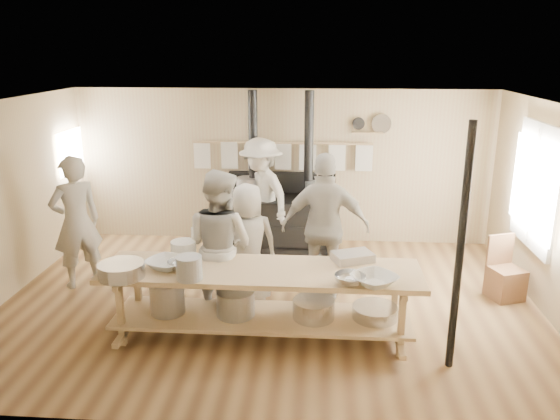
{
  "coord_description": "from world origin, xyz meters",
  "views": [
    {
      "loc": [
        0.64,
        -6.56,
        3.25
      ],
      "look_at": [
        0.13,
        0.2,
        1.22
      ],
      "focal_mm": 35.0,
      "sensor_mm": 36.0,
      "label": 1
    }
  ],
  "objects_px": {
    "cook_center": "(248,243)",
    "cook_right": "(325,227)",
    "prep_table": "(261,296)",
    "roasting_pan": "(353,257)",
    "cook_left": "(220,245)",
    "chair": "(505,280)",
    "cook_by_window": "(261,195)",
    "cook_far_left": "(76,222)",
    "stove": "(280,217)"
  },
  "relations": [
    {
      "from": "cook_right",
      "to": "chair",
      "type": "distance_m",
      "value": 2.53
    },
    {
      "from": "roasting_pan",
      "to": "cook_left",
      "type": "bearing_deg",
      "value": 173.58
    },
    {
      "from": "cook_right",
      "to": "chair",
      "type": "bearing_deg",
      "value": -175.34
    },
    {
      "from": "cook_right",
      "to": "cook_left",
      "type": "bearing_deg",
      "value": 27.69
    },
    {
      "from": "cook_by_window",
      "to": "chair",
      "type": "height_order",
      "value": "cook_by_window"
    },
    {
      "from": "cook_center",
      "to": "cook_by_window",
      "type": "relative_size",
      "value": 0.85
    },
    {
      "from": "prep_table",
      "to": "cook_far_left",
      "type": "height_order",
      "value": "cook_far_left"
    },
    {
      "from": "cook_center",
      "to": "cook_right",
      "type": "bearing_deg",
      "value": 170.41
    },
    {
      "from": "stove",
      "to": "roasting_pan",
      "type": "distance_m",
      "value": 2.91
    },
    {
      "from": "cook_center",
      "to": "roasting_pan",
      "type": "xyz_separation_m",
      "value": [
        1.32,
        -0.63,
        0.1
      ]
    },
    {
      "from": "cook_left",
      "to": "roasting_pan",
      "type": "bearing_deg",
      "value": -158.78
    },
    {
      "from": "cook_far_left",
      "to": "roasting_pan",
      "type": "distance_m",
      "value": 3.85
    },
    {
      "from": "cook_center",
      "to": "cook_right",
      "type": "height_order",
      "value": "cook_right"
    },
    {
      "from": "cook_center",
      "to": "cook_right",
      "type": "distance_m",
      "value": 1.04
    },
    {
      "from": "prep_table",
      "to": "cook_by_window",
      "type": "xyz_separation_m",
      "value": [
        -0.3,
        2.85,
        0.42
      ]
    },
    {
      "from": "prep_table",
      "to": "chair",
      "type": "height_order",
      "value": "prep_table"
    },
    {
      "from": "cook_by_window",
      "to": "roasting_pan",
      "type": "distance_m",
      "value": 2.86
    },
    {
      "from": "cook_far_left",
      "to": "cook_center",
      "type": "height_order",
      "value": "cook_far_left"
    },
    {
      "from": "cook_left",
      "to": "cook_by_window",
      "type": "height_order",
      "value": "cook_left"
    },
    {
      "from": "prep_table",
      "to": "cook_far_left",
      "type": "relative_size",
      "value": 1.93
    },
    {
      "from": "cook_far_left",
      "to": "cook_right",
      "type": "height_order",
      "value": "cook_right"
    },
    {
      "from": "stove",
      "to": "chair",
      "type": "distance_m",
      "value": 3.61
    },
    {
      "from": "stove",
      "to": "cook_left",
      "type": "distance_m",
      "value": 2.6
    },
    {
      "from": "cook_far_left",
      "to": "chair",
      "type": "bearing_deg",
      "value": 138.76
    },
    {
      "from": "cook_by_window",
      "to": "cook_right",
      "type": "bearing_deg",
      "value": -13.8
    },
    {
      "from": "prep_table",
      "to": "cook_right",
      "type": "distance_m",
      "value": 1.44
    },
    {
      "from": "stove",
      "to": "roasting_pan",
      "type": "relative_size",
      "value": 5.76
    },
    {
      "from": "stove",
      "to": "cook_left",
      "type": "xyz_separation_m",
      "value": [
        -0.55,
        -2.51,
        0.42
      ]
    },
    {
      "from": "cook_far_left",
      "to": "roasting_pan",
      "type": "bearing_deg",
      "value": 124.59
    },
    {
      "from": "prep_table",
      "to": "roasting_pan",
      "type": "bearing_deg",
      "value": 17.45
    },
    {
      "from": "cook_left",
      "to": "cook_by_window",
      "type": "xyz_separation_m",
      "value": [
        0.25,
        2.34,
        -0.0
      ]
    },
    {
      "from": "prep_table",
      "to": "cook_by_window",
      "type": "height_order",
      "value": "cook_by_window"
    },
    {
      "from": "roasting_pan",
      "to": "cook_by_window",
      "type": "bearing_deg",
      "value": 118.17
    },
    {
      "from": "stove",
      "to": "prep_table",
      "type": "xyz_separation_m",
      "value": [
        -0.0,
        -3.02,
        -0.0
      ]
    },
    {
      "from": "cook_center",
      "to": "roasting_pan",
      "type": "bearing_deg",
      "value": 134.41
    },
    {
      "from": "cook_far_left",
      "to": "cook_left",
      "type": "bearing_deg",
      "value": 119.24
    },
    {
      "from": "cook_by_window",
      "to": "cook_left",
      "type": "bearing_deg",
      "value": -51.2
    },
    {
      "from": "chair",
      "to": "cook_far_left",
      "type": "bearing_deg",
      "value": 159.99
    },
    {
      "from": "cook_left",
      "to": "chair",
      "type": "xyz_separation_m",
      "value": [
        3.71,
        0.77,
        -0.69
      ]
    },
    {
      "from": "prep_table",
      "to": "stove",
      "type": "bearing_deg",
      "value": 89.96
    },
    {
      "from": "cook_right",
      "to": "cook_by_window",
      "type": "bearing_deg",
      "value": -57.36
    },
    {
      "from": "cook_by_window",
      "to": "roasting_pan",
      "type": "xyz_separation_m",
      "value": [
        1.35,
        -2.52,
        -0.04
      ]
    },
    {
      "from": "prep_table",
      "to": "roasting_pan",
      "type": "distance_m",
      "value": 1.16
    },
    {
      "from": "prep_table",
      "to": "cook_right",
      "type": "xyz_separation_m",
      "value": [
        0.73,
        1.15,
        0.46
      ]
    },
    {
      "from": "cook_far_left",
      "to": "stove",
      "type": "bearing_deg",
      "value": 171.7
    },
    {
      "from": "prep_table",
      "to": "roasting_pan",
      "type": "relative_size",
      "value": 7.98
    },
    {
      "from": "prep_table",
      "to": "chair",
      "type": "xyz_separation_m",
      "value": [
        3.15,
        1.28,
        -0.27
      ]
    },
    {
      "from": "cook_center",
      "to": "cook_right",
      "type": "relative_size",
      "value": 0.81
    },
    {
      "from": "cook_center",
      "to": "roasting_pan",
      "type": "distance_m",
      "value": 1.46
    },
    {
      "from": "cook_left",
      "to": "cook_right",
      "type": "bearing_deg",
      "value": -126.1
    }
  ]
}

